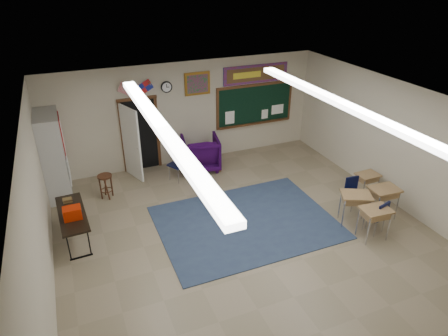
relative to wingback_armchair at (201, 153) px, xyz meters
name	(u,v)px	position (x,y,z in m)	size (l,w,h in m)	color
floor	(253,244)	(-0.17, -3.85, -0.48)	(9.00, 9.00, 0.00)	gray
back_wall	(187,113)	(-0.17, 0.65, 1.02)	(8.00, 0.04, 3.00)	beige
left_wall	(38,230)	(-4.17, -3.85, 1.02)	(0.04, 9.00, 3.00)	beige
right_wall	(410,151)	(3.83, -3.85, 1.02)	(0.04, 9.00, 3.00)	beige
ceiling	(259,112)	(-0.17, -3.85, 2.52)	(8.00, 9.00, 0.04)	white
area_rug	(246,222)	(0.03, -3.05, -0.47)	(4.00, 3.00, 0.02)	#2F415A
fluorescent_strips	(259,115)	(-0.17, -3.85, 2.46)	(3.86, 6.00, 0.10)	white
doorway	(138,137)	(-1.67, 0.50, 0.57)	(1.10, 0.89, 2.16)	black
chalkboard	(255,106)	(2.03, 0.61, 0.98)	(2.55, 0.14, 1.30)	#532E17
bulletin_board	(256,74)	(2.03, 0.62, 1.97)	(2.10, 0.05, 0.55)	#B0140F
framed_art_print	(197,84)	(0.18, 0.62, 1.87)	(0.75, 0.05, 0.65)	#9A661D
wall_clock	(167,87)	(-0.72, 0.62, 1.87)	(0.32, 0.05, 0.32)	black
wall_flags	(135,86)	(-1.57, 0.59, 2.00)	(1.16, 0.06, 0.70)	red
storage_cabinet	(54,156)	(-3.88, 0.00, 0.61)	(0.59, 1.25, 2.20)	#B3B2AE
wingback_armchair	(201,153)	(0.00, 0.00, 0.00)	(1.03, 1.06, 0.97)	#220534
student_chair_reading	(178,165)	(-0.83, -0.44, -0.04)	(0.45, 0.45, 0.90)	black
student_chair_desk_a	(375,216)	(2.52, -4.44, -0.08)	(0.41, 0.41, 0.81)	black
student_chair_desk_b	(354,194)	(2.73, -3.48, -0.09)	(0.39, 0.39, 0.79)	black
student_desk_front_left	(354,207)	(2.29, -4.02, -0.04)	(0.81, 0.73, 0.79)	olive
student_desk_front_right	(366,184)	(3.34, -3.19, -0.11)	(0.57, 0.44, 0.67)	olive
student_desk_back_left	(374,222)	(2.33, -4.62, -0.06)	(0.66, 0.52, 0.75)	olive
student_desk_back_right	(382,201)	(3.06, -4.06, -0.04)	(0.69, 0.54, 0.79)	olive
folding_table	(74,225)	(-3.67, -2.17, -0.12)	(0.62, 1.65, 0.92)	black
wooden_stool	(106,186)	(-2.79, -0.65, -0.15)	(0.36, 0.36, 0.64)	#442514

